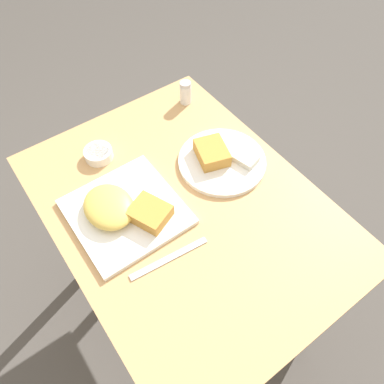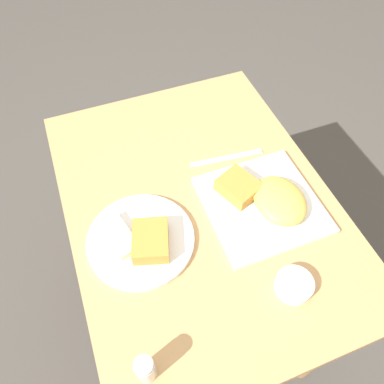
{
  "view_description": "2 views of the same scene",
  "coord_description": "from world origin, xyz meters",
  "px_view_note": "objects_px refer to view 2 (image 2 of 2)",
  "views": [
    {
      "loc": [
        0.47,
        -0.32,
        1.6
      ],
      "look_at": [
        -0.0,
        0.02,
        0.8
      ],
      "focal_mm": 35.0,
      "sensor_mm": 36.0,
      "label": 1
    },
    {
      "loc": [
        -0.5,
        0.21,
        1.56
      ],
      "look_at": [
        0.01,
        0.02,
        0.79
      ],
      "focal_mm": 35.0,
      "sensor_mm": 36.0,
      "label": 2
    }
  ],
  "objects_px": {
    "sauce_ramekin": "(294,285)",
    "plate_square_near": "(265,201)",
    "salt_shaker": "(146,369)",
    "butter_knife": "(227,158)",
    "plate_oval_far": "(141,240)"
  },
  "relations": [
    {
      "from": "sauce_ramekin",
      "to": "plate_square_near",
      "type": "bearing_deg",
      "value": -10.95
    },
    {
      "from": "sauce_ramekin",
      "to": "salt_shaker",
      "type": "xyz_separation_m",
      "value": [
        -0.05,
        0.35,
        0.02
      ]
    },
    {
      "from": "salt_shaker",
      "to": "butter_knife",
      "type": "bearing_deg",
      "value": -39.38
    },
    {
      "from": "butter_knife",
      "to": "plate_square_near",
      "type": "bearing_deg",
      "value": 104.05
    },
    {
      "from": "plate_square_near",
      "to": "sauce_ramekin",
      "type": "height_order",
      "value": "plate_square_near"
    },
    {
      "from": "plate_square_near",
      "to": "butter_knife",
      "type": "relative_size",
      "value": 1.32
    },
    {
      "from": "plate_oval_far",
      "to": "butter_knife",
      "type": "distance_m",
      "value": 0.34
    },
    {
      "from": "plate_square_near",
      "to": "plate_oval_far",
      "type": "height_order",
      "value": "plate_square_near"
    },
    {
      "from": "sauce_ramekin",
      "to": "butter_knife",
      "type": "relative_size",
      "value": 0.4
    },
    {
      "from": "salt_shaker",
      "to": "butter_knife",
      "type": "distance_m",
      "value": 0.58
    },
    {
      "from": "plate_oval_far",
      "to": "butter_knife",
      "type": "xyz_separation_m",
      "value": [
        0.17,
        -0.3,
        -0.01
      ]
    },
    {
      "from": "plate_oval_far",
      "to": "salt_shaker",
      "type": "height_order",
      "value": "salt_shaker"
    },
    {
      "from": "plate_square_near",
      "to": "sauce_ramekin",
      "type": "bearing_deg",
      "value": 169.05
    },
    {
      "from": "salt_shaker",
      "to": "butter_knife",
      "type": "xyz_separation_m",
      "value": [
        0.45,
        -0.37,
        -0.03
      ]
    },
    {
      "from": "salt_shaker",
      "to": "sauce_ramekin",
      "type": "bearing_deg",
      "value": -81.72
    }
  ]
}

